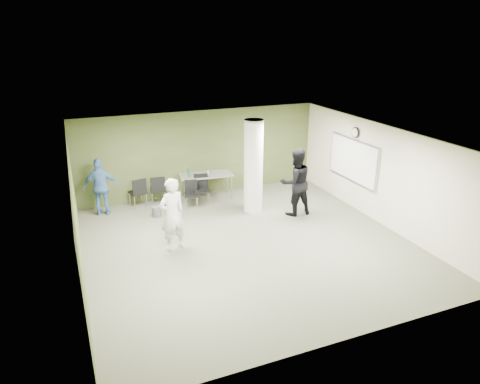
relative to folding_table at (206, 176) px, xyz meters
name	(u,v)px	position (x,y,z in m)	size (l,w,h in m)	color
floor	(248,244)	(-0.01, -3.55, -0.76)	(8.00, 8.00, 0.00)	#535341
ceiling	(249,138)	(-0.01, -3.55, 2.04)	(8.00, 8.00, 0.00)	white
wall_back	(201,153)	(-0.01, 0.45, 0.64)	(8.00, 0.02, 2.80)	#3F5025
wall_left	(76,219)	(-4.01, -3.55, 0.64)	(0.02, 8.00, 2.80)	#3F5025
wall_right_cream	(381,175)	(3.99, -3.55, 0.64)	(0.02, 8.00, 2.80)	beige
column	(253,167)	(0.99, -1.55, 0.64)	(0.56, 0.56, 2.80)	silver
whiteboard	(353,160)	(3.92, -2.35, 0.74)	(0.05, 2.30, 1.30)	silver
wall_clock	(355,132)	(3.92, -2.35, 1.59)	(0.06, 0.32, 0.32)	black
folding_table	(206,176)	(0.00, 0.00, 0.00)	(1.77, 0.92, 1.06)	gray
wastebasket	(157,212)	(-1.83, -0.90, -0.60)	(0.27, 0.27, 0.31)	#4C4C4C
chair_back_left	(138,190)	(-2.18, 0.02, -0.21)	(0.57, 0.57, 0.94)	black
chair_back_right	(158,188)	(-1.58, 0.02, -0.21)	(0.53, 0.53, 0.94)	black
chair_table_left	(191,192)	(-0.66, -0.52, -0.27)	(0.50, 0.50, 0.84)	black
chair_table_right	(201,187)	(-0.28, -0.38, -0.21)	(0.54, 0.54, 0.94)	black
woman_white	(172,214)	(-1.83, -3.04, 0.18)	(0.68, 0.45, 1.87)	silver
man_black	(296,182)	(2.04, -2.25, 0.25)	(0.98, 0.76, 2.01)	black
man_blue	(101,187)	(-3.26, -0.15, 0.10)	(1.01, 0.42, 1.73)	#4771B0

